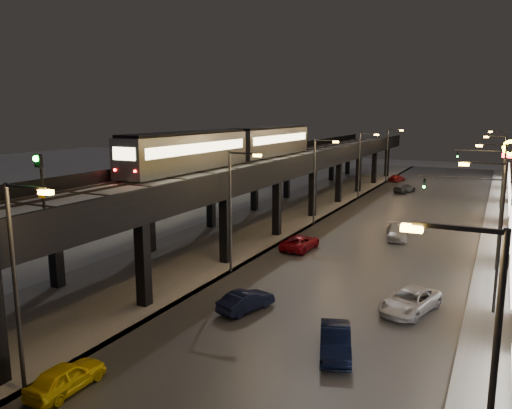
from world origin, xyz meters
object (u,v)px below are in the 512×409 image
at_px(subway_train, 236,145).
at_px(car_far_white, 397,178).
at_px(car_onc_dark, 410,302).
at_px(car_near_white, 246,302).
at_px(car_mid_dark, 404,188).
at_px(car_onc_silver, 335,342).
at_px(car_taxi, 66,378).
at_px(car_onc_white, 396,233).
at_px(rail_signal, 40,175).
at_px(car_mid_silver, 300,243).

height_order(subway_train, car_far_white, subway_train).
xyz_separation_m(subway_train, car_onc_dark, (21.02, -17.19, -7.65)).
xyz_separation_m(car_near_white, car_mid_dark, (0.38, 50.14, 0.02)).
bearing_deg(car_onc_silver, car_taxi, -156.93).
relative_size(subway_train, car_onc_white, 8.15).
distance_m(subway_train, car_near_white, 25.79).
xyz_separation_m(car_onc_silver, car_onc_white, (-1.75, 24.50, -0.06)).
xyz_separation_m(subway_train, car_taxi, (9.39, -32.47, -7.70)).
bearing_deg(car_onc_white, rail_signal, -121.87).
bearing_deg(car_mid_dark, subway_train, 83.40).
relative_size(car_near_white, car_onc_dark, 0.79).
xyz_separation_m(subway_train, rail_signal, (6.40, -30.45, 0.60)).
distance_m(subway_train, car_taxi, 34.67).
bearing_deg(subway_train, rail_signal, -78.13).
relative_size(car_taxi, car_near_white, 0.96).
relative_size(car_taxi, car_far_white, 0.99).
bearing_deg(car_far_white, car_taxi, 107.36).
distance_m(car_far_white, car_onc_silver, 65.09).
height_order(car_mid_silver, car_onc_dark, car_onc_dark).
bearing_deg(car_near_white, subway_train, -42.99).
height_order(subway_train, car_onc_white, subway_train).
xyz_separation_m(car_mid_silver, car_onc_dark, (10.81, -9.87, 0.02)).
bearing_deg(car_onc_dark, car_far_white, 118.04).
bearing_deg(car_onc_silver, car_onc_dark, 53.42).
bearing_deg(car_onc_dark, car_taxi, -110.76).
height_order(car_near_white, car_far_white, same).
xyz_separation_m(car_taxi, car_onc_white, (7.53, 32.68, 0.00)).
distance_m(car_near_white, car_mid_dark, 50.14).
distance_m(car_mid_silver, car_mid_dark, 36.18).
xyz_separation_m(car_near_white, car_onc_silver, (6.44, -2.94, 0.06)).
distance_m(rail_signal, car_mid_dark, 60.13).
height_order(car_near_white, car_onc_white, car_near_white).
bearing_deg(car_near_white, car_far_white, -70.09).
distance_m(subway_train, car_onc_silver, 31.58).
bearing_deg(rail_signal, car_onc_dark, 42.21).
height_order(car_taxi, car_far_white, car_far_white).
height_order(rail_signal, car_near_white, rail_signal).
height_order(car_mid_silver, car_mid_dark, same).
height_order(car_taxi, car_mid_silver, car_mid_silver).
bearing_deg(rail_signal, car_far_white, 87.63).
bearing_deg(car_taxi, car_onc_silver, -138.03).
distance_m(car_taxi, car_onc_silver, 12.37).
relative_size(rail_signal, car_taxi, 0.89).
relative_size(car_far_white, car_onc_dark, 0.76).
relative_size(rail_signal, car_mid_silver, 0.69).
bearing_deg(car_mid_dark, car_onc_silver, 113.58).
distance_m(car_mid_silver, car_onc_dark, 14.64).
bearing_deg(car_mid_dark, rail_signal, 101.08).
bearing_deg(subway_train, car_taxi, -73.87).
bearing_deg(car_onc_dark, car_near_white, -138.13).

